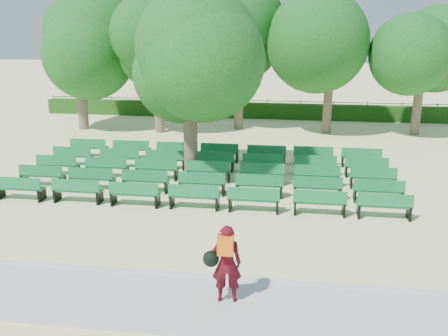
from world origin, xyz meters
name	(u,v)px	position (x,y,z in m)	size (l,w,h in m)	color
ground	(214,190)	(0.00, 0.00, 0.00)	(120.00, 120.00, 0.00)	#F4ECA2
paving	(156,302)	(0.00, -7.40, 0.03)	(30.00, 2.20, 0.06)	beige
curb	(170,274)	(0.00, -6.25, 0.05)	(30.00, 0.12, 0.10)	silver
hedge	(250,110)	(0.00, 14.00, 0.45)	(26.00, 0.70, 0.90)	#1D4B13
fence	(251,117)	(0.00, 14.40, 0.00)	(26.00, 0.10, 1.02)	black
tree_line	(244,131)	(0.00, 10.00, 0.00)	(21.80, 6.80, 7.04)	#195D1C
bench_array	(209,179)	(-0.33, 0.95, 0.08)	(1.60, 0.52, 1.00)	#137038
tree_among	(189,67)	(-1.04, 1.15, 4.10)	(4.63, 4.63, 6.21)	brown
person	(225,262)	(1.42, -7.19, 0.92)	(0.81, 0.51, 1.67)	#460A11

